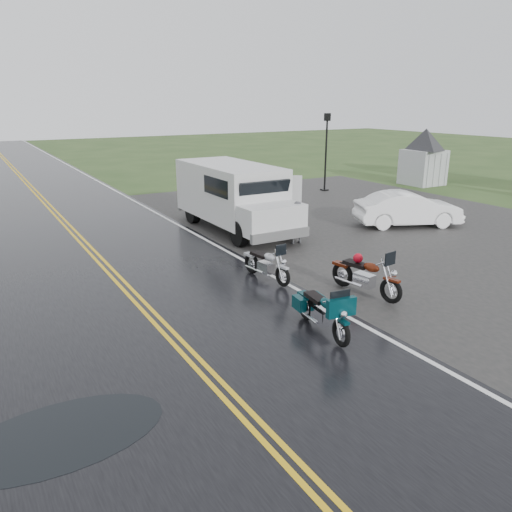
{
  "coord_description": "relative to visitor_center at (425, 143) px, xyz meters",
  "views": [
    {
      "loc": [
        -3.26,
        -8.29,
        4.74
      ],
      "look_at": [
        2.8,
        2.0,
        1.0
      ],
      "focal_mm": 35.0,
      "sensor_mm": 36.0,
      "label": 1
    }
  ],
  "objects": [
    {
      "name": "parking_pad",
      "position": [
        -9.0,
        -7.0,
        -2.38
      ],
      "size": [
        14.0,
        24.0,
        0.03
      ],
      "primitive_type": "cube",
      "color": "black",
      "rests_on": "ground"
    },
    {
      "name": "motorcycle_silver",
      "position": [
        -16.43,
        -10.06,
        -1.85
      ],
      "size": [
        0.89,
        1.94,
        1.11
      ],
      "primitive_type": null,
      "rotation": [
        0.0,
        0.0,
        0.11
      ],
      "color": "#B1B3B9",
      "rests_on": "ground"
    },
    {
      "name": "motorcycle_red",
      "position": [
        -14.82,
        -12.33,
        -1.78
      ],
      "size": [
        1.07,
        2.2,
        1.25
      ],
      "primitive_type": null,
      "rotation": [
        0.0,
        0.0,
        0.15
      ],
      "color": "#501809",
      "rests_on": "ground"
    },
    {
      "name": "sedan_white",
      "position": [
        -8.49,
        -6.88,
        -1.73
      ],
      "size": [
        4.27,
        2.9,
        1.33
      ],
      "primitive_type": "imported",
      "rotation": [
        0.0,
        0.0,
        1.16
      ],
      "color": "white",
      "rests_on": "ground"
    },
    {
      "name": "road",
      "position": [
        -20.0,
        -2.0,
        -2.38
      ],
      "size": [
        8.0,
        100.0,
        0.04
      ],
      "primitive_type": "cube",
      "color": "black",
      "rests_on": "ground"
    },
    {
      "name": "motorcycle_teal",
      "position": [
        -17.28,
        -13.45,
        -1.82
      ],
      "size": [
        0.96,
        2.04,
        1.16
      ],
      "primitive_type": null,
      "rotation": [
        0.0,
        0.0,
        -0.13
      ],
      "color": "#042F35",
      "rests_on": "ground"
    },
    {
      "name": "ground",
      "position": [
        -20.0,
        -12.0,
        -2.4
      ],
      "size": [
        120.0,
        120.0,
        0.0
      ],
      "primitive_type": "plane",
      "color": "#2D471E",
      "rests_on": "ground"
    },
    {
      "name": "visitor_center",
      "position": [
        0.0,
        0.0,
        0.0
      ],
      "size": [
        16.0,
        10.0,
        4.8
      ],
      "primitive_type": null,
      "color": "#A8AAAD",
      "rests_on": "ground"
    },
    {
      "name": "lamp_post_far_right",
      "position": [
        -6.31,
        1.12,
        -0.33
      ],
      "size": [
        0.36,
        0.36,
        4.14
      ],
      "primitive_type": null,
      "color": "black",
      "rests_on": "ground"
    },
    {
      "name": "person_at_van",
      "position": [
        -13.7,
        -6.76,
        -1.67
      ],
      "size": [
        0.54,
        0.36,
        1.47
      ],
      "primitive_type": "imported",
      "rotation": [
        0.0,
        0.0,
        3.15
      ],
      "color": "#434448",
      "rests_on": "ground"
    },
    {
      "name": "van_white",
      "position": [
        -15.53,
        -6.07,
        -1.14
      ],
      "size": [
        2.41,
        6.41,
        2.52
      ],
      "primitive_type": null,
      "rotation": [
        0.0,
        0.0,
        -0.0
      ],
      "color": "silver",
      "rests_on": "ground"
    }
  ]
}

